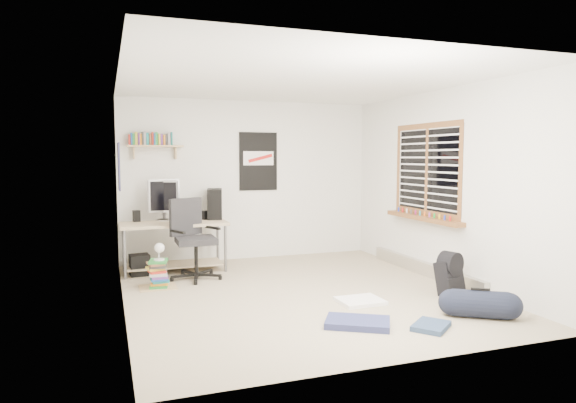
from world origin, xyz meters
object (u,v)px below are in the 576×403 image
object	(u,v)px
office_chair	(196,242)
duffel_bag	(480,304)
book_stack	(158,276)
desk	(174,246)
backpack	(450,278)

from	to	relation	value
office_chair	duffel_bag	bearing A→B (deg)	-72.01
office_chair	book_stack	xyz separation A→B (m)	(-0.53, -0.32, -0.34)
desk	duffel_bag	bearing A→B (deg)	-66.24
backpack	book_stack	size ratio (longest dim) A/B	0.87
desk	office_chair	xyz separation A→B (m)	(0.22, -0.55, 0.12)
desk	book_stack	bearing A→B (deg)	-126.18
office_chair	duffel_bag	world-z (taller)	office_chair
office_chair	book_stack	world-z (taller)	office_chair
desk	book_stack	world-z (taller)	desk
desk	backpack	size ratio (longest dim) A/B	3.62
desk	book_stack	distance (m)	0.94
desk	backpack	world-z (taller)	desk
office_chair	book_stack	bearing A→B (deg)	-174.13
backpack	duffel_bag	distance (m)	0.85
office_chair	book_stack	size ratio (longest dim) A/B	2.29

